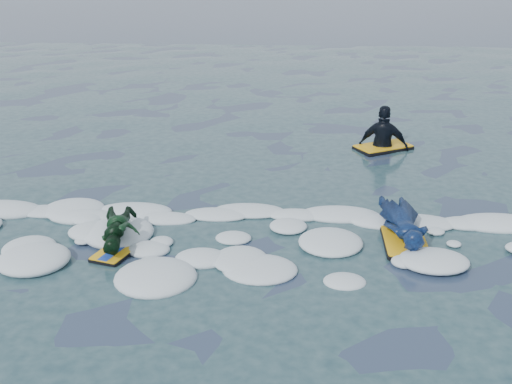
# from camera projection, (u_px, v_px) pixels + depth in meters

# --- Properties ---
(ground) EXTENTS (120.00, 120.00, 0.00)m
(ground) POSITION_uv_depth(u_px,v_px,m) (192.00, 260.00, 8.86)
(ground) COLOR #162236
(ground) RESTS_ON ground
(foam_band) EXTENTS (12.00, 3.10, 0.30)m
(foam_band) POSITION_uv_depth(u_px,v_px,m) (204.00, 230.00, 9.83)
(foam_band) COLOR silver
(foam_band) RESTS_ON ground
(prone_woman_unit) EXTENTS (0.73, 1.73, 0.44)m
(prone_woman_unit) POSITION_uv_depth(u_px,v_px,m) (403.00, 224.00, 9.46)
(prone_woman_unit) COLOR black
(prone_woman_unit) RESTS_ON ground
(prone_child_unit) EXTENTS (0.73, 1.28, 0.47)m
(prone_child_unit) POSITION_uv_depth(u_px,v_px,m) (120.00, 232.00, 9.16)
(prone_child_unit) COLOR black
(prone_child_unit) RESTS_ON ground
(waiting_rider_unit) EXTENTS (1.37, 1.18, 1.80)m
(waiting_rider_unit) POSITION_uv_depth(u_px,v_px,m) (383.00, 147.00, 13.73)
(waiting_rider_unit) COLOR black
(waiting_rider_unit) RESTS_ON ground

